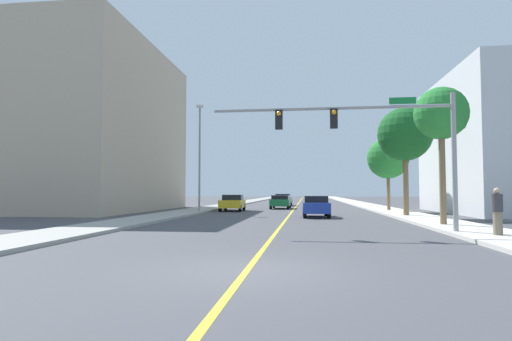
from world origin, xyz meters
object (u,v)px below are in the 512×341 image
at_px(traffic_signal_mast, 373,131).
at_px(car_gray, 283,199).
at_px(palm_mid, 405,135).
at_px(palm_far, 388,158).
at_px(car_yellow, 233,203).
at_px(street_lamp, 200,153).
at_px(pedestrian, 497,211).
at_px(car_green, 281,201).
at_px(car_blue, 316,206).
at_px(palm_near, 441,115).

xyz_separation_m(traffic_signal_mast, car_gray, (-5.75, 33.49, -3.56)).
height_order(palm_mid, palm_far, palm_mid).
distance_m(palm_mid, car_yellow, 16.08).
distance_m(street_lamp, palm_far, 16.41).
distance_m(palm_mid, pedestrian, 13.78).
relative_size(traffic_signal_mast, car_yellow, 2.55).
xyz_separation_m(palm_far, car_green, (-9.79, 5.15, -3.94)).
bearing_deg(car_blue, traffic_signal_mast, -80.04).
bearing_deg(palm_near, car_gray, 107.98).
relative_size(palm_far, car_green, 1.42).
bearing_deg(car_gray, car_yellow, -102.77).
relative_size(traffic_signal_mast, palm_mid, 1.37).
relative_size(car_gray, pedestrian, 2.53).
relative_size(palm_mid, car_green, 1.66).
bearing_deg(pedestrian, palm_near, 111.17).
bearing_deg(car_gray, traffic_signal_mast, -78.64).
distance_m(palm_near, car_blue, 10.75).
bearing_deg(car_yellow, palm_mid, 149.58).
height_order(street_lamp, car_green, street_lamp).
bearing_deg(street_lamp, car_blue, -24.40).
bearing_deg(traffic_signal_mast, pedestrian, -18.08).
xyz_separation_m(palm_near, car_yellow, (-13.41, 15.21, -4.86)).
relative_size(palm_far, pedestrian, 3.61).
distance_m(street_lamp, car_blue, 11.17).
relative_size(street_lamp, car_green, 1.96).
distance_m(street_lamp, palm_mid, 16.03).
xyz_separation_m(palm_far, pedestrian, (-0.00, -20.85, -3.65)).
height_order(palm_near, car_yellow, palm_near).
distance_m(car_gray, pedestrian, 36.29).
bearing_deg(car_yellow, palm_near, 129.61).
bearing_deg(street_lamp, traffic_signal_mast, -52.89).
bearing_deg(street_lamp, palm_near, -36.88).
distance_m(traffic_signal_mast, palm_mid, 12.30).
distance_m(car_gray, car_blue, 22.68).
distance_m(car_yellow, car_green, 6.94).
xyz_separation_m(street_lamp, palm_far, (15.89, 4.09, -0.31)).
bearing_deg(traffic_signal_mast, car_green, 102.65).
xyz_separation_m(palm_far, car_yellow, (-13.76, -0.54, -3.92)).
bearing_deg(palm_mid, car_gray, 113.86).
distance_m(palm_near, pedestrian, 6.86).
bearing_deg(car_blue, car_yellow, 131.70).
bearing_deg(traffic_signal_mast, palm_far, 77.61).
bearing_deg(car_blue, palm_far, 50.99).
relative_size(palm_far, car_blue, 1.56).
bearing_deg(car_yellow, car_blue, 131.19).
bearing_deg(palm_mid, street_lamp, 166.33).
xyz_separation_m(palm_mid, car_blue, (-6.14, -0.49, -4.91)).
bearing_deg(street_lamp, pedestrian, -46.51).
bearing_deg(pedestrian, car_yellow, 141.34).
relative_size(street_lamp, car_blue, 2.16).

